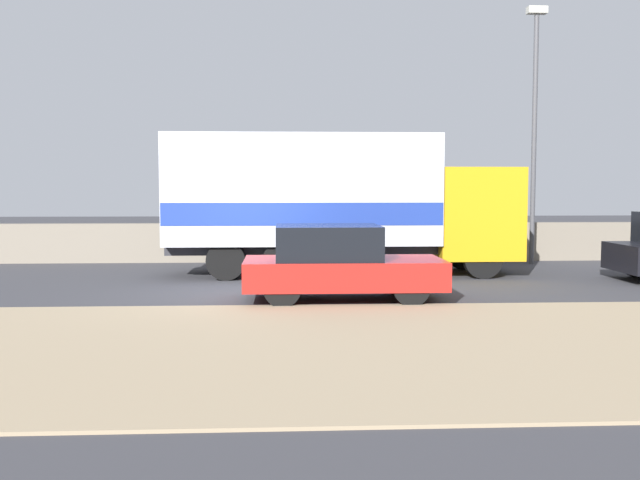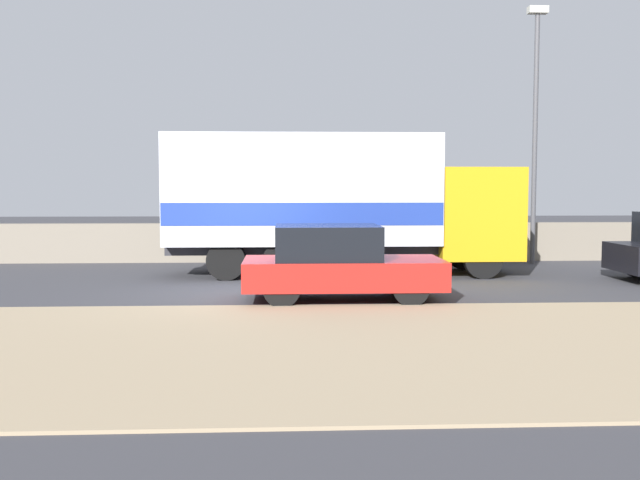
# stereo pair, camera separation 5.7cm
# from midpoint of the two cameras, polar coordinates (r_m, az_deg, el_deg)

# --- Properties ---
(ground_plane) EXTENTS (80.00, 80.00, 0.00)m
(ground_plane) POSITION_cam_midpoint_polar(r_m,az_deg,el_deg) (15.29, -5.18, -4.21)
(ground_plane) COLOR #38383D
(dirt_shoulder_foreground) EXTENTS (60.00, 6.84, 0.04)m
(dirt_shoulder_foreground) POSITION_cam_midpoint_polar(r_m,az_deg,el_deg) (10.10, -6.33, -8.50)
(dirt_shoulder_foreground) COLOR #9E896B
(dirt_shoulder_foreground) RESTS_ON ground_plane
(stone_wall_backdrop) EXTENTS (60.00, 0.35, 1.16)m
(stone_wall_backdrop) POSITION_cam_midpoint_polar(r_m,az_deg,el_deg) (21.49, -4.56, -0.20)
(stone_wall_backdrop) COLOR gray
(stone_wall_backdrop) RESTS_ON ground_plane
(street_lamp) EXTENTS (0.56, 0.28, 7.40)m
(street_lamp) POSITION_cam_midpoint_polar(r_m,az_deg,el_deg) (21.81, 16.72, 9.37)
(street_lamp) COLOR #4C4C51
(street_lamp) RESTS_ON ground_plane
(box_truck) EXTENTS (8.86, 2.52, 3.55)m
(box_truck) POSITION_cam_midpoint_polar(r_m,az_deg,el_deg) (18.24, 0.73, 3.25)
(box_truck) COLOR gold
(box_truck) RESTS_ON ground_plane
(car_hatchback) EXTENTS (3.93, 1.82, 1.49)m
(car_hatchback) POSITION_cam_midpoint_polar(r_m,az_deg,el_deg) (14.14, 1.34, -1.85)
(car_hatchback) COLOR #B21E19
(car_hatchback) RESTS_ON ground_plane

